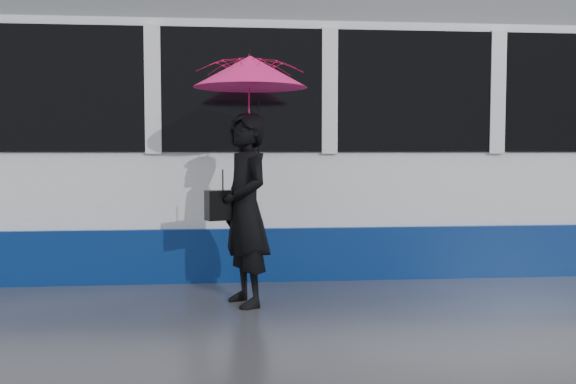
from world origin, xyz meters
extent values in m
plane|color=#2F2E34|center=(0.00, 0.00, 0.00)|extent=(90.00, 90.00, 0.00)
cube|color=#3F3D38|center=(0.00, 1.78, 0.01)|extent=(34.00, 0.07, 0.02)
cube|color=#3F3D38|center=(0.00, 3.22, 0.01)|extent=(34.00, 0.07, 0.02)
cube|color=white|center=(-3.29, 2.50, 1.52)|extent=(24.00, 2.40, 2.95)
cube|color=navy|center=(-3.29, 2.50, 0.31)|extent=(24.00, 2.56, 0.62)
cube|color=black|center=(-3.29, 2.50, 2.20)|extent=(23.00, 2.48, 1.40)
cube|color=#5B5F63|center=(-3.29, 2.50, 3.17)|extent=(23.60, 2.20, 0.35)
imported|color=black|center=(-0.80, 0.17, 0.94)|extent=(0.68, 0.81, 1.88)
imported|color=#FB1559|center=(-0.75, 0.17, 1.98)|extent=(1.35, 1.36, 0.94)
cone|color=#FB1559|center=(-0.75, 0.17, 2.28)|extent=(1.44, 1.44, 0.31)
cylinder|color=black|center=(-0.75, 0.17, 2.45)|extent=(0.01, 0.01, 0.07)
cylinder|color=black|center=(-0.66, 0.20, 1.63)|extent=(0.02, 0.02, 0.82)
cube|color=black|center=(-1.02, 0.19, 0.99)|extent=(0.37, 0.26, 0.29)
cylinder|color=black|center=(-1.02, 0.19, 1.22)|extent=(0.01, 0.01, 0.18)
camera|label=1|loc=(-0.97, -6.07, 1.52)|focal=40.00mm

